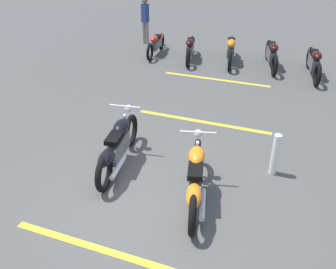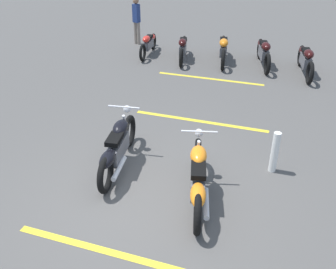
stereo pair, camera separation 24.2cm
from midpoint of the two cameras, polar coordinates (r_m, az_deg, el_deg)
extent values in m
plane|color=#514F4C|center=(6.53, -3.09, -9.63)|extent=(60.00, 60.00, 0.00)
torus|color=black|center=(6.97, 5.47, -3.42)|extent=(0.67, 0.31, 0.67)
torus|color=black|center=(5.73, 5.01, -12.01)|extent=(0.67, 0.31, 0.67)
cube|color=#59595E|center=(6.24, 5.29, -6.95)|extent=(0.87, 0.46, 0.32)
ellipsoid|color=orange|center=(6.29, 5.49, -3.30)|extent=(0.58, 0.42, 0.24)
ellipsoid|color=orange|center=(5.71, 5.17, -9.26)|extent=(0.61, 0.40, 0.22)
cube|color=black|center=(5.97, 5.37, -5.56)|extent=(0.49, 0.36, 0.09)
cylinder|color=silver|center=(6.64, 5.52, -2.63)|extent=(0.27, 0.13, 0.56)
cylinder|color=silver|center=(6.38, 5.69, 0.33)|extent=(0.22, 0.60, 0.04)
sphere|color=silver|center=(6.62, 5.67, 0.14)|extent=(0.15, 0.15, 0.15)
cylinder|color=silver|center=(6.03, 6.44, -10.52)|extent=(0.69, 0.30, 0.09)
torus|color=black|center=(7.83, -4.78, 0.65)|extent=(0.68, 0.24, 0.67)
torus|color=black|center=(6.59, -8.69, -5.88)|extent=(0.68, 0.24, 0.67)
cube|color=#59595E|center=(7.11, -6.73, -1.97)|extent=(0.87, 0.38, 0.32)
ellipsoid|color=black|center=(7.18, -6.19, 1.18)|extent=(0.57, 0.38, 0.24)
ellipsoid|color=black|center=(6.59, -8.36, -3.50)|extent=(0.60, 0.35, 0.22)
cube|color=black|center=(6.86, -7.21, -0.55)|extent=(0.48, 0.32, 0.09)
cylinder|color=silver|center=(7.51, -5.37, 1.54)|extent=(0.27, 0.11, 0.56)
cylinder|color=silver|center=(7.27, -5.64, 4.29)|extent=(0.16, 0.61, 0.04)
sphere|color=silver|center=(7.51, -5.13, 3.98)|extent=(0.15, 0.15, 0.15)
cylinder|color=silver|center=(6.84, -6.59, -4.98)|extent=(0.70, 0.23, 0.09)
torus|color=black|center=(11.53, 22.38, 8.37)|extent=(0.67, 0.26, 0.67)
torus|color=black|center=(12.96, 21.30, 10.86)|extent=(0.67, 0.26, 0.67)
cube|color=#59595E|center=(12.26, 21.85, 10.13)|extent=(0.86, 0.41, 0.32)
ellipsoid|color=black|center=(11.92, 22.31, 11.04)|extent=(0.57, 0.39, 0.24)
ellipsoid|color=black|center=(12.75, 21.58, 11.57)|extent=(0.60, 0.36, 0.22)
cube|color=black|center=(12.30, 22.00, 11.54)|extent=(0.48, 0.33, 0.09)
torus|color=black|center=(11.89, 16.49, 10.05)|extent=(0.67, 0.30, 0.66)
torus|color=black|center=(13.34, 15.55, 12.31)|extent=(0.67, 0.30, 0.66)
cube|color=#59595E|center=(12.64, 16.02, 11.68)|extent=(0.86, 0.46, 0.32)
ellipsoid|color=black|center=(12.30, 16.38, 12.59)|extent=(0.58, 0.42, 0.24)
ellipsoid|color=black|center=(13.13, 15.77, 13.03)|extent=(0.60, 0.39, 0.22)
cube|color=black|center=(12.68, 16.12, 13.05)|extent=(0.49, 0.36, 0.09)
torus|color=black|center=(12.00, 9.99, 11.01)|extent=(0.68, 0.27, 0.67)
torus|color=black|center=(13.48, 10.09, 13.13)|extent=(0.68, 0.27, 0.67)
cube|color=#59595E|center=(12.76, 10.08, 12.56)|extent=(0.87, 0.42, 0.32)
ellipsoid|color=orange|center=(12.42, 10.19, 13.51)|extent=(0.57, 0.40, 0.24)
ellipsoid|color=orange|center=(13.27, 10.17, 13.86)|extent=(0.60, 0.37, 0.22)
cube|color=black|center=(12.81, 10.20, 13.92)|extent=(0.48, 0.34, 0.09)
torus|color=black|center=(12.16, 3.64, 11.53)|extent=(0.62, 0.26, 0.62)
torus|color=black|center=(13.52, 4.20, 13.44)|extent=(0.62, 0.26, 0.62)
cube|color=#59595E|center=(12.86, 3.97, 12.93)|extent=(0.80, 0.40, 0.29)
ellipsoid|color=black|center=(12.54, 3.91, 13.80)|extent=(0.53, 0.38, 0.22)
ellipsoid|color=black|center=(13.32, 4.18, 14.11)|extent=(0.56, 0.35, 0.20)
cube|color=black|center=(12.90, 4.05, 14.17)|extent=(0.45, 0.32, 0.08)
torus|color=black|center=(12.78, -2.22, 12.39)|extent=(0.58, 0.18, 0.57)
torus|color=black|center=(14.00, -0.53, 14.00)|extent=(0.58, 0.18, 0.57)
cube|color=#59595E|center=(13.40, -1.29, 13.58)|extent=(0.74, 0.29, 0.27)
ellipsoid|color=red|center=(13.12, -1.60, 14.38)|extent=(0.48, 0.30, 0.21)
ellipsoid|color=red|center=(13.82, -0.69, 14.61)|extent=(0.50, 0.27, 0.19)
cube|color=black|center=(13.44, -1.16, 14.69)|extent=(0.40, 0.26, 0.08)
cylinder|color=gray|center=(14.61, -2.70, 15.16)|extent=(0.12, 0.12, 0.82)
cylinder|color=gray|center=(14.72, -3.18, 15.26)|extent=(0.12, 0.12, 0.82)
cube|color=navy|center=(14.50, -3.02, 18.01)|extent=(0.25, 0.29, 0.65)
sphere|color=#8C664C|center=(14.41, -3.07, 19.74)|extent=(0.22, 0.22, 0.22)
cylinder|color=white|center=(7.17, 16.94, -2.96)|extent=(0.14, 0.14, 0.83)
cube|color=yellow|center=(5.69, -7.61, -17.33)|extent=(0.30, 3.20, 0.01)
cube|color=yellow|center=(8.88, 6.16, 1.93)|extent=(0.30, 3.20, 0.01)
cube|color=yellow|center=(11.38, 7.94, 8.33)|extent=(0.30, 3.20, 0.01)
camera|label=1|loc=(0.12, 90.99, -0.57)|focal=39.99mm
camera|label=2|loc=(0.12, -89.01, 0.57)|focal=39.99mm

